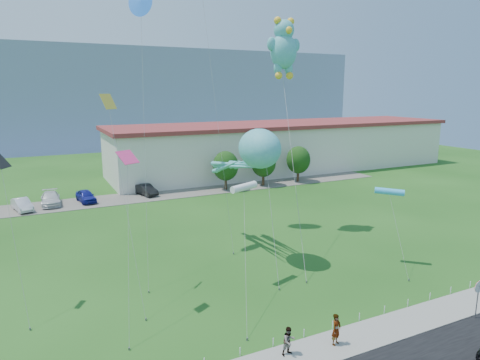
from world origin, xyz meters
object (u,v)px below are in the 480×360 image
parked_car_silver (22,205)px  parked_car_black (146,190)px  parked_car_blue (86,196)px  pedestrian_left (336,329)px  stop_sign (478,290)px  warehouse (286,146)px  pedestrian_right (289,341)px  parked_car_white (51,199)px  octopus_kite (253,155)px  teddy_bear_kite (284,47)px

parked_car_silver → parked_car_black: 14.69m
parked_car_blue → parked_car_black: parked_car_blue is taller
pedestrian_left → parked_car_black: pedestrian_left is taller
stop_sign → parked_car_black: size_ratio=0.58×
parked_car_silver → parked_car_black: size_ratio=0.99×
warehouse → pedestrian_right: bearing=-121.7°
pedestrian_left → warehouse: bearing=40.0°
parked_car_white → parked_car_black: parked_car_white is taller
parked_car_white → parked_car_blue: (4.01, -0.44, -0.01)m
parked_car_black → parked_car_white: bearing=164.9°
parked_car_blue → octopus_kite: (10.23, -24.91, 7.77)m
pedestrian_right → parked_car_silver: (-12.75, 36.81, -0.11)m
parked_car_white → parked_car_black: size_ratio=1.20×
parked_car_silver → parked_car_blue: parked_car_blue is taller
pedestrian_left → parked_car_black: (-0.91, 38.44, -0.21)m
stop_sign → parked_car_silver: (-24.96, 38.62, -1.11)m
pedestrian_left → teddy_bear_kite: (7.80, 18.64, 16.57)m
parked_car_silver → parked_car_blue: bearing=-7.2°
pedestrian_right → parked_car_black: (1.88, 38.10, -0.10)m
warehouse → teddy_bear_kite: 36.02m
pedestrian_left → parked_car_blue: pedestrian_left is taller
stop_sign → parked_car_silver: bearing=122.9°
warehouse → teddy_bear_kite: size_ratio=3.03×
parked_car_silver → parked_car_blue: 7.14m
stop_sign → parked_car_blue: size_ratio=0.58×
pedestrian_left → parked_car_white: 40.51m
pedestrian_right → octopus_kite: 15.66m
warehouse → parked_car_white: 39.39m
parked_car_white → parked_car_silver: bearing=-154.2°
parked_car_blue → parked_car_black: 7.56m
parked_car_blue → warehouse: bearing=5.3°
pedestrian_right → parked_car_white: 39.42m
warehouse → parked_car_black: (-26.83, -8.30, -3.36)m
parked_car_white → warehouse: bearing=13.3°
pedestrian_right → teddy_bear_kite: 26.94m
stop_sign → parked_car_white: bearing=118.7°
warehouse → parked_car_blue: size_ratio=14.15×
pedestrian_right → parked_car_white: pedestrian_right is taller
pedestrian_right → parked_car_silver: bearing=104.9°
parked_car_white → parked_car_blue: 4.03m
warehouse → pedestrian_left: (-25.92, -46.73, -3.15)m
parked_car_white → pedestrian_right: bearing=-74.5°
warehouse → parked_car_white: size_ratio=11.81×
parked_car_black → octopus_kite: 26.56m
pedestrian_right → pedestrian_left: bearing=-11.0°
parked_car_silver → teddy_bear_kite: bearing=-53.3°
parked_car_blue → teddy_bear_kite: size_ratio=0.21×
pedestrian_right → parked_car_blue: pedestrian_right is taller
warehouse → teddy_bear_kite: (-18.11, -28.09, 13.42)m
parked_car_silver → parked_car_white: 3.37m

